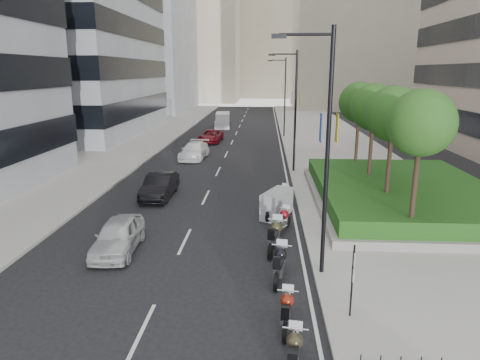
# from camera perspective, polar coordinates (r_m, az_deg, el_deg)

# --- Properties ---
(ground) EXTENTS (160.00, 160.00, 0.00)m
(ground) POSITION_cam_1_polar(r_m,az_deg,el_deg) (16.03, -4.64, -13.70)
(ground) COLOR black
(ground) RESTS_ON ground
(sidewalk_right) EXTENTS (10.00, 100.00, 0.15)m
(sidewalk_right) POSITION_cam_1_polar(r_m,az_deg,el_deg) (45.16, 12.17, 4.52)
(sidewalk_right) COLOR #9E9B93
(sidewalk_right) RESTS_ON ground
(sidewalk_left) EXTENTS (8.00, 100.00, 0.15)m
(sidewalk_left) POSITION_cam_1_polar(r_m,az_deg,el_deg) (46.80, -14.24, 4.73)
(sidewalk_left) COLOR #9E9B93
(sidewalk_left) RESTS_ON ground
(lane_edge) EXTENTS (0.12, 100.00, 0.01)m
(lane_edge) POSITION_cam_1_polar(r_m,az_deg,el_deg) (44.67, 5.42, 4.58)
(lane_edge) COLOR silver
(lane_edge) RESTS_ON ground
(lane_centre) EXTENTS (0.12, 100.00, 0.01)m
(lane_centre) POSITION_cam_1_polar(r_m,az_deg,el_deg) (44.79, -1.27, 4.66)
(lane_centre) COLOR silver
(lane_centre) RESTS_ON ground
(building_grey_far) EXTENTS (22.00, 26.00, 30.00)m
(building_grey_far) POSITION_cam_1_polar(r_m,az_deg,el_deg) (88.28, -14.61, 18.75)
(building_grey_far) COLOR gray
(building_grey_far) RESTS_ON ground
(building_cream_right) EXTENTS (28.00, 24.00, 36.00)m
(building_cream_right) POSITION_cam_1_polar(r_m,az_deg,el_deg) (96.66, 16.25, 20.02)
(building_cream_right) COLOR #B7AD93
(building_cream_right) RESTS_ON ground
(building_cream_left) EXTENTS (26.00, 24.00, 34.00)m
(building_cream_left) POSITION_cam_1_polar(r_m,az_deg,el_deg) (116.15, -6.97, 18.91)
(building_cream_left) COLOR #B7AD93
(building_cream_left) RESTS_ON ground
(building_cream_centre) EXTENTS (30.00, 24.00, 38.00)m
(building_cream_centre) POSITION_cam_1_polar(r_m,az_deg,el_deg) (134.50, 3.53, 19.20)
(building_cream_centre) COLOR #B7AD93
(building_cream_centre) RESTS_ON ground
(planter) EXTENTS (10.00, 14.00, 0.40)m
(planter) POSITION_cam_1_polar(r_m,az_deg,el_deg) (26.27, 20.78, -2.47)
(planter) COLOR gray
(planter) RESTS_ON sidewalk_right
(hedge) EXTENTS (9.40, 13.40, 0.80)m
(hedge) POSITION_cam_1_polar(r_m,az_deg,el_deg) (26.12, 20.90, -1.21)
(hedge) COLOR #1F4614
(hedge) RESTS_ON planter
(tree_0) EXTENTS (2.80, 2.80, 6.30)m
(tree_0) POSITION_cam_1_polar(r_m,az_deg,el_deg) (19.23, 23.01, 6.94)
(tree_0) COLOR #332319
(tree_0) RESTS_ON planter
(tree_1) EXTENTS (2.80, 2.80, 6.30)m
(tree_1) POSITION_cam_1_polar(r_m,az_deg,el_deg) (23.02, 19.75, 8.27)
(tree_1) COLOR #332319
(tree_1) RESTS_ON planter
(tree_2) EXTENTS (2.80, 2.80, 6.30)m
(tree_2) POSITION_cam_1_polar(r_m,az_deg,el_deg) (26.87, 17.41, 9.21)
(tree_2) COLOR #332319
(tree_2) RESTS_ON planter
(tree_3) EXTENTS (2.80, 2.80, 6.30)m
(tree_3) POSITION_cam_1_polar(r_m,az_deg,el_deg) (30.75, 15.64, 9.90)
(tree_3) COLOR #332319
(tree_3) RESTS_ON planter
(lamp_post_0) EXTENTS (2.34, 0.45, 9.00)m
(lamp_post_0) POSITION_cam_1_polar(r_m,az_deg,el_deg) (15.34, 11.07, 4.85)
(lamp_post_0) COLOR black
(lamp_post_0) RESTS_ON ground
(lamp_post_1) EXTENTS (2.34, 0.45, 9.00)m
(lamp_post_1) POSITION_cam_1_polar(r_m,az_deg,el_deg) (32.16, 7.14, 9.84)
(lamp_post_1) COLOR black
(lamp_post_1) RESTS_ON ground
(lamp_post_2) EXTENTS (2.34, 0.45, 9.00)m
(lamp_post_2) POSITION_cam_1_polar(r_m,az_deg,el_deg) (50.11, 5.84, 11.45)
(lamp_post_2) COLOR black
(lamp_post_2) RESTS_ON ground
(parking_sign) EXTENTS (0.06, 0.32, 2.50)m
(parking_sign) POSITION_cam_1_polar(r_m,az_deg,el_deg) (13.72, 14.76, -12.42)
(parking_sign) COLOR black
(parking_sign) RESTS_ON ground
(motorcycle_0) EXTENTS (0.68, 2.02, 1.01)m
(motorcycle_0) POSITION_cam_1_polar(r_m,az_deg,el_deg) (11.79, 7.20, -22.10)
(motorcycle_0) COLOR black
(motorcycle_0) RESTS_ON ground
(motorcycle_1) EXTENTS (0.66, 1.98, 0.99)m
(motorcycle_1) POSITION_cam_1_polar(r_m,az_deg,el_deg) (13.47, 6.22, -17.03)
(motorcycle_1) COLOR black
(motorcycle_1) RESTS_ON ground
(motorcycle_2) EXTENTS (0.77, 2.30, 1.15)m
(motorcycle_2) POSITION_cam_1_polar(r_m,az_deg,el_deg) (16.15, 5.31, -11.06)
(motorcycle_2) COLOR black
(motorcycle_2) RESTS_ON ground
(motorcycle_3) EXTENTS (0.85, 2.45, 1.23)m
(motorcycle_3) POSITION_cam_1_polar(r_m,az_deg,el_deg) (18.51, 4.67, -7.48)
(motorcycle_3) COLOR black
(motorcycle_3) RESTS_ON ground
(motorcycle_4) EXTENTS (1.02, 1.99, 1.06)m
(motorcycle_4) POSITION_cam_1_polar(r_m,az_deg,el_deg) (20.62, 5.67, -5.46)
(motorcycle_4) COLOR black
(motorcycle_4) RESTS_ON ground
(motorcycle_5) EXTENTS (1.83, 2.52, 1.42)m
(motorcycle_5) POSITION_cam_1_polar(r_m,az_deg,el_deg) (22.66, 4.93, -3.22)
(motorcycle_5) COLOR black
(motorcycle_5) RESTS_ON ground
(motorcycle_6) EXTENTS (0.94, 1.87, 0.99)m
(motorcycle_6) POSITION_cam_1_polar(r_m,az_deg,el_deg) (24.83, 5.61, -2.10)
(motorcycle_6) COLOR black
(motorcycle_6) RESTS_ON ground
(car_a) EXTENTS (1.88, 4.21, 1.41)m
(car_a) POSITION_cam_1_polar(r_m,az_deg,el_deg) (19.11, -15.94, -7.15)
(car_a) COLOR #B9B9BB
(car_a) RESTS_ON ground
(car_b) EXTENTS (1.59, 4.46, 1.46)m
(car_b) POSITION_cam_1_polar(r_m,az_deg,el_deg) (26.56, -10.65, -0.73)
(car_b) COLOR black
(car_b) RESTS_ON ground
(car_c) EXTENTS (2.34, 5.06, 1.43)m
(car_c) POSITION_cam_1_polar(r_m,az_deg,el_deg) (37.92, -6.11, 3.91)
(car_c) COLOR white
(car_c) RESTS_ON ground
(car_d) EXTENTS (2.47, 4.91, 1.33)m
(car_d) POSITION_cam_1_polar(r_m,az_deg,el_deg) (46.79, -3.91, 5.87)
(car_d) COLOR maroon
(car_d) RESTS_ON ground
(delivery_van) EXTENTS (2.17, 4.89, 2.00)m
(delivery_van) POSITION_cam_1_polar(r_m,az_deg,el_deg) (58.88, -2.33, 7.89)
(delivery_van) COLOR white
(delivery_van) RESTS_ON ground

